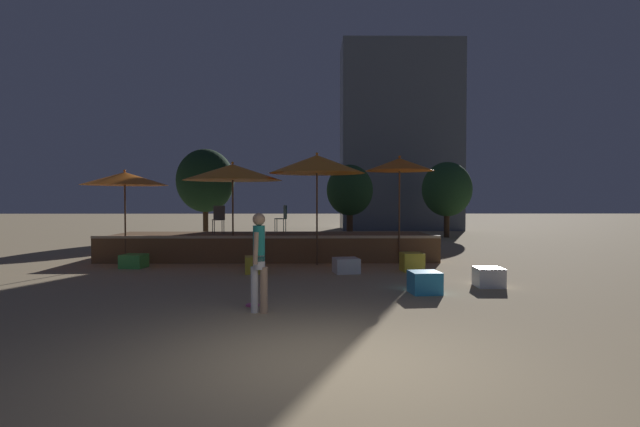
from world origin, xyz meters
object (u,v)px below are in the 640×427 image
(patio_umbrella_0, at_px, (317,164))
(cube_seat_2, at_px, (346,265))
(cube_seat_1, at_px, (489,277))
(cube_seat_5, at_px, (425,282))
(person_2, at_px, (259,259))
(frisbee_disc, at_px, (253,305))
(cube_seat_4, at_px, (254,265))
(bistro_chair_1, at_px, (219,217))
(background_tree_1, at_px, (205,181))
(patio_umbrella_1, at_px, (125,179))
(cube_seat_3, at_px, (412,262))
(background_tree_0, at_px, (350,191))
(patio_umbrella_2, at_px, (400,165))
(bistro_chair_0, at_px, (283,216))
(cube_seat_0, at_px, (134,261))
(background_tree_2, at_px, (447,189))
(patio_umbrella_3, at_px, (233,172))

(patio_umbrella_0, bearing_deg, cube_seat_2, -65.40)
(cube_seat_1, xyz_separation_m, cube_seat_5, (-1.60, -0.77, 0.02))
(person_2, distance_m, frisbee_disc, 1.08)
(cube_seat_4, bearing_deg, cube_seat_5, -36.17)
(cube_seat_5, bearing_deg, bistro_chair_1, 133.80)
(cube_seat_4, relative_size, person_2, 0.32)
(bistro_chair_1, distance_m, background_tree_1, 10.96)
(patio_umbrella_1, relative_size, person_2, 1.66)
(cube_seat_3, bearing_deg, background_tree_0, 96.98)
(patio_umbrella_0, xyz_separation_m, cube_seat_3, (2.56, -1.35, -2.72))
(patio_umbrella_2, distance_m, frisbee_disc, 7.61)
(cube_seat_4, height_order, cube_seat_5, cube_seat_5)
(cube_seat_1, relative_size, person_2, 0.35)
(cube_seat_2, relative_size, frisbee_disc, 2.96)
(cube_seat_1, relative_size, bistro_chair_0, 0.67)
(cube_seat_0, distance_m, cube_seat_4, 3.71)
(cube_seat_0, xyz_separation_m, background_tree_2, (11.83, 10.99, 2.24))
(patio_umbrella_2, bearing_deg, cube_seat_1, -71.88)
(patio_umbrella_2, height_order, background_tree_1, background_tree_1)
(cube_seat_2, xyz_separation_m, cube_seat_4, (-2.42, -0.03, 0.03))
(cube_seat_2, xyz_separation_m, cube_seat_5, (1.44, -2.85, 0.03))
(cube_seat_3, bearing_deg, bistro_chair_0, 137.94)
(patio_umbrella_1, bearing_deg, frisbee_disc, -52.73)
(cube_seat_0, xyz_separation_m, background_tree_1, (-0.60, 12.10, 2.71))
(cube_seat_3, xyz_separation_m, person_2, (-3.58, -4.89, 0.68))
(background_tree_2, bearing_deg, frisbee_disc, -115.97)
(patio_umbrella_1, relative_size, cube_seat_2, 3.87)
(bistro_chair_0, xyz_separation_m, background_tree_2, (7.76, 8.42, 1.05))
(person_2, height_order, frisbee_disc, person_2)
(cube_seat_4, height_order, bistro_chair_1, bistro_chair_1)
(cube_seat_1, relative_size, cube_seat_2, 0.82)
(patio_umbrella_1, xyz_separation_m, patio_umbrella_3, (3.23, 0.02, 0.19))
(cube_seat_0, distance_m, background_tree_1, 12.42)
(background_tree_2, bearing_deg, background_tree_1, 174.86)
(patio_umbrella_1, relative_size, patio_umbrella_2, 0.87)
(patio_umbrella_3, distance_m, cube_seat_3, 5.92)
(background_tree_0, xyz_separation_m, background_tree_2, (5.13, 3.04, 0.11))
(frisbee_disc, bearing_deg, patio_umbrella_2, 58.19)
(person_2, height_order, background_tree_1, background_tree_1)
(cube_seat_2, distance_m, person_2, 4.97)
(cube_seat_2, xyz_separation_m, background_tree_1, (-6.56, 13.18, 2.71))
(patio_umbrella_1, xyz_separation_m, background_tree_2, (12.40, 10.09, -0.12))
(patio_umbrella_0, xyz_separation_m, cube_seat_1, (3.80, -3.75, -2.76))
(cube_seat_3, height_order, cube_seat_5, cube_seat_3)
(patio_umbrella_3, xyz_separation_m, background_tree_2, (9.17, 10.07, -0.32))
(patio_umbrella_1, height_order, cube_seat_5, patio_umbrella_1)
(patio_umbrella_2, relative_size, bistro_chair_1, 3.62)
(patio_umbrella_2, bearing_deg, bistro_chair_1, 172.44)
(patio_umbrella_0, xyz_separation_m, cube_seat_5, (2.20, -4.52, -2.75))
(bistro_chair_1, distance_m, frisbee_disc, 7.09)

